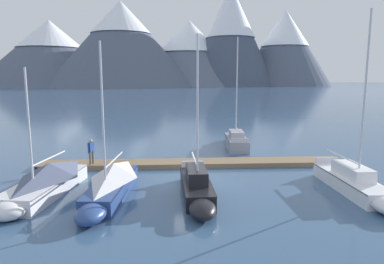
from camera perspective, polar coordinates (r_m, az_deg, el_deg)
ground_plane at (r=20.14m, az=0.65°, el=-8.34°), size 700.00×700.00×0.00m
mountain_west_summit at (r=246.49m, az=-22.28°, el=12.10°), size 93.23×93.23×41.77m
mountain_central_massif at (r=217.98m, az=-11.54°, el=14.19°), size 90.10×90.10×50.34m
mountain_shoulder_ridge at (r=240.24m, az=-0.48°, el=13.12°), size 83.04×83.04×43.28m
mountain_east_summit at (r=236.05m, az=6.34°, el=15.83°), size 59.11×59.11×63.84m
mountain_rear_spur at (r=252.30m, az=14.96°, el=13.53°), size 64.07×64.07×50.86m
dock at (r=23.95m, az=0.18°, el=-5.15°), size 20.65×2.34×0.30m
sailboat_nearest_berth at (r=19.51m, az=-23.03°, el=-7.41°), size 2.80×7.25×6.47m
sailboat_second_berth at (r=18.22m, az=-13.19°, el=-8.06°), size 2.06×7.63×7.63m
sailboat_mid_dock_port at (r=17.57m, az=0.85°, el=-9.10°), size 1.63×6.74×8.03m
sailboat_mid_dock_starboard at (r=30.51m, az=7.18°, el=-1.25°), size 1.90×6.67×9.30m
sailboat_far_berth at (r=20.10m, az=25.33°, el=-7.63°), size 1.76×7.25×9.25m
person_on_dock at (r=23.84m, az=-16.25°, el=-2.83°), size 0.38×0.53×1.69m
mooring_buoy_channel_marker at (r=22.61m, az=-24.28°, el=-6.71°), size 0.38×0.38×0.46m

